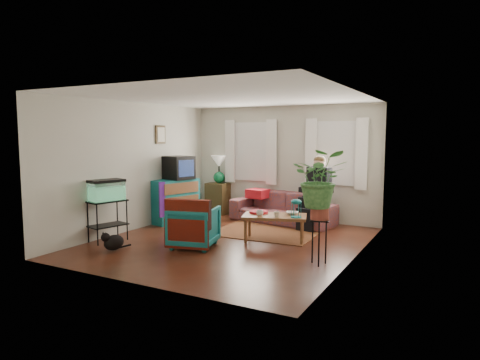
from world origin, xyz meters
The scene contains 31 objects.
floor centered at (0.00, 0.00, 0.00)m, with size 4.50×5.00×0.01m, color #4F2B14.
ceiling centered at (0.00, 0.00, 2.60)m, with size 4.50×5.00×0.01m, color white.
wall_back centered at (0.00, 2.50, 1.30)m, with size 4.50×0.01×2.60m, color silver.
wall_front centered at (0.00, -2.50, 1.30)m, with size 4.50×0.01×2.60m, color silver.
wall_left centered at (-2.25, 0.00, 1.30)m, with size 0.01×5.00×2.60m, color silver.
wall_right centered at (2.25, 0.00, 1.30)m, with size 0.01×5.00×2.60m, color silver.
window_left centered at (-0.80, 2.48, 1.55)m, with size 1.08×0.04×1.38m, color white.
window_right centered at (1.25, 2.48, 1.55)m, with size 1.08×0.04×1.38m, color white.
curtains_left centered at (-0.80, 2.40, 1.55)m, with size 1.36×0.06×1.50m, color white.
curtains_right centered at (1.25, 2.40, 1.55)m, with size 1.36×0.06×1.50m, color white.
picture_frame centered at (-2.21, 0.85, 1.95)m, with size 0.04×0.32×0.40m, color #3D2616.
area_rug centered at (0.26, 1.05, 0.01)m, with size 2.00×1.60×0.01m, color brown.
sofa centered at (0.18, 2.05, 0.45)m, with size 2.31×0.91×0.90m, color brown.
seated_person centered at (1.00, 1.91, 0.69)m, with size 0.58×0.71×1.38m, color black, non-canonical shape.
side_table centered at (-1.65, 2.38, 0.38)m, with size 0.52×0.52×0.76m, color #372614.
table_lamp centered at (-1.65, 2.38, 1.08)m, with size 0.39×0.39×0.69m, color white, non-canonical shape.
dresser centered at (-1.99, 0.99, 0.48)m, with size 0.53×1.07×0.96m, color navy.
crt_tv centered at (-1.94, 1.09, 1.22)m, with size 0.59×0.53×0.51m, color black.
aquarium_stand centered at (-2.00, -1.00, 0.38)m, with size 0.38×0.67×0.75m, color black.
aquarium centered at (-2.00, -1.00, 0.95)m, with size 0.34×0.61×0.40m, color #7FD899.
black_cat centered at (-1.43, -1.43, 0.17)m, with size 0.26×0.40×0.34m, color black.
armchair centered at (-0.39, -0.57, 0.39)m, with size 0.76×0.71×0.78m, color #135674.
serape_throw centered at (-0.32, -0.86, 0.55)m, with size 0.78×0.18×0.64m, color #9E0A0A.
coffee_table centered at (0.68, 0.48, 0.24)m, with size 1.15×0.63×0.48m, color brown.
cup_a centered at (0.46, 0.30, 0.53)m, with size 0.13×0.13×0.10m, color white.
cup_b centered at (0.79, 0.32, 0.53)m, with size 0.10×0.10×0.10m, color beige.
bowl centered at (0.94, 0.68, 0.51)m, with size 0.23×0.23×0.06m, color white.
snack_tray centered at (0.33, 0.53, 0.50)m, with size 0.36×0.36×0.04m, color #B21414.
birdcage centered at (1.11, 0.46, 0.64)m, with size 0.19×0.19×0.34m, color #115B6B, non-canonical shape.
plant_stand centered at (1.85, -0.54, 0.34)m, with size 0.29×0.29×0.69m, color black.
potted_plant centered at (1.85, -0.54, 1.16)m, with size 0.79×0.68×0.87m, color #599947.
Camera 1 is at (3.77, -6.64, 1.94)m, focal length 32.00 mm.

